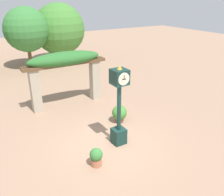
% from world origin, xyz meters
% --- Properties ---
extents(ground_plane, '(60.00, 60.00, 0.00)m').
position_xyz_m(ground_plane, '(0.00, 0.00, 0.00)').
color(ground_plane, '#9E7A60').
extents(pedestal_clock, '(0.55, 0.59, 3.14)m').
position_xyz_m(pedestal_clock, '(0.35, -0.15, 1.62)').
color(pedestal_clock, '#14332D').
rests_on(pedestal_clock, ground).
extents(pergola, '(4.27, 1.04, 2.82)m').
position_xyz_m(pergola, '(0.00, 4.29, 2.15)').
color(pergola, '#A89E89').
rests_on(pergola, ground).
extents(potted_plant_near_left, '(0.44, 0.44, 0.66)m').
position_xyz_m(potted_plant_near_left, '(-1.03, -0.90, 0.34)').
color(potted_plant_near_left, '#B26B4C').
rests_on(potted_plant_near_left, ground).
extents(potted_plant_near_right, '(0.67, 0.67, 0.80)m').
position_xyz_m(potted_plant_near_right, '(1.28, 1.26, 0.43)').
color(potted_plant_near_right, brown).
rests_on(potted_plant_near_right, ground).
extents(tree_line, '(9.92, 4.65, 4.89)m').
position_xyz_m(tree_line, '(1.28, 13.04, 2.77)').
color(tree_line, brown).
rests_on(tree_line, ground).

